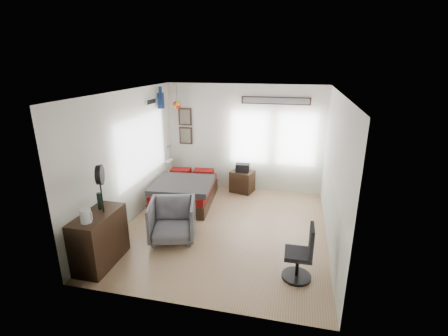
{
  "coord_description": "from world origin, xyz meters",
  "views": [
    {
      "loc": [
        1.3,
        -5.71,
        3.24
      ],
      "look_at": [
        -0.1,
        0.4,
        1.15
      ],
      "focal_mm": 26.0,
      "sensor_mm": 36.0,
      "label": 1
    }
  ],
  "objects": [
    {
      "name": "armchair",
      "position": [
        -0.86,
        -0.61,
        0.39
      ],
      "size": [
        1.02,
        1.04,
        0.77
      ],
      "primitive_type": "imported",
      "rotation": [
        0.0,
        0.0,
        0.27
      ],
      "color": "slate",
      "rests_on": "ground_plane"
    },
    {
      "name": "ground_plane",
      "position": [
        0.0,
        0.0,
        -0.01
      ],
      "size": [
        4.0,
        4.5,
        0.01
      ],
      "primitive_type": "cube",
      "color": "#967251"
    },
    {
      "name": "stand_fan",
      "position": [
        -1.66,
        -1.49,
        1.52
      ],
      "size": [
        0.19,
        0.31,
        0.8
      ],
      "rotation": [
        0.0,
        0.0,
        0.37
      ],
      "color": "black",
      "rests_on": "dresser"
    },
    {
      "name": "dresser",
      "position": [
        -1.74,
        -1.6,
        0.45
      ],
      "size": [
        0.48,
        1.0,
        0.9
      ],
      "primitive_type": "cube",
      "color": "#321E13",
      "rests_on": "ground_plane"
    },
    {
      "name": "bed",
      "position": [
        -1.2,
        1.04,
        0.28
      ],
      "size": [
        1.43,
        1.92,
        0.58
      ],
      "rotation": [
        0.0,
        0.0,
        0.09
      ],
      "color": "#321E13",
      "rests_on": "ground_plane"
    },
    {
      "name": "nightstand",
      "position": [
        0.02,
        2.0,
        0.27
      ],
      "size": [
        0.64,
        0.56,
        0.55
      ],
      "primitive_type": "cube",
      "rotation": [
        0.0,
        0.0,
        -0.26
      ],
      "color": "#321E13",
      "rests_on": "ground_plane"
    },
    {
      "name": "black_bag",
      "position": [
        0.02,
        2.0,
        0.65
      ],
      "size": [
        0.35,
        0.24,
        0.2
      ],
      "primitive_type": "cube",
      "rotation": [
        0.0,
        0.0,
        0.07
      ],
      "color": "black",
      "rests_on": "nightstand"
    },
    {
      "name": "task_chair",
      "position": [
        1.5,
        -1.29,
        0.37
      ],
      "size": [
        0.46,
        0.46,
        0.92
      ],
      "rotation": [
        0.0,
        0.0,
        0.01
      ],
      "color": "black",
      "rests_on": "ground_plane"
    },
    {
      "name": "bottle",
      "position": [
        -1.78,
        -1.41,
        1.04
      ],
      "size": [
        0.07,
        0.07,
        0.28
      ],
      "primitive_type": "cylinder",
      "color": "black",
      "rests_on": "dresser"
    },
    {
      "name": "kettle",
      "position": [
        -1.72,
        -1.88,
        1.01
      ],
      "size": [
        0.19,
        0.16,
        0.22
      ],
      "rotation": [
        0.0,
        0.0,
        0.08
      ],
      "color": "silver",
      "rests_on": "dresser"
    },
    {
      "name": "room_shell",
      "position": [
        -0.08,
        0.19,
        1.61
      ],
      "size": [
        4.02,
        4.52,
        2.71
      ],
      "color": "silver",
      "rests_on": "ground_plane"
    },
    {
      "name": "wall_decor",
      "position": [
        -1.1,
        1.96,
        2.1
      ],
      "size": [
        3.55,
        1.32,
        1.44
      ],
      "color": "black",
      "rests_on": "room_shell"
    }
  ]
}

